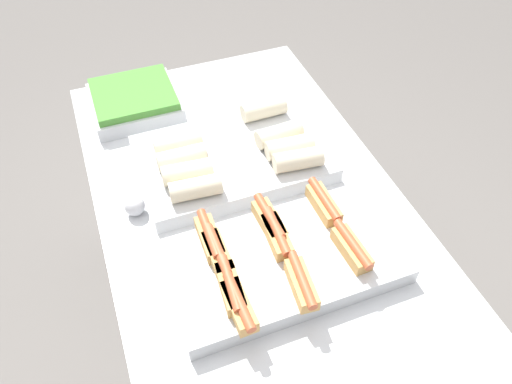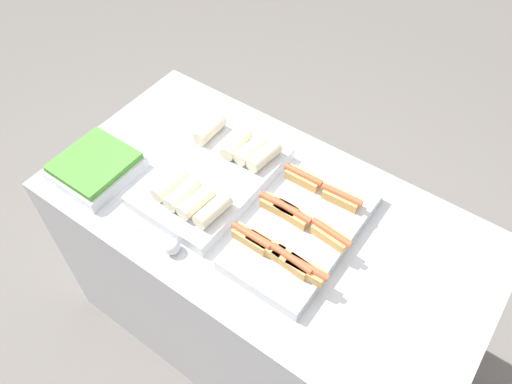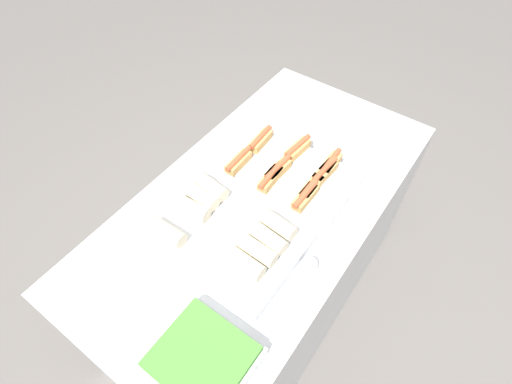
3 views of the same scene
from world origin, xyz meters
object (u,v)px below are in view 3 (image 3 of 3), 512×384
object	(u,v)px
tray_wraps	(224,233)
serving_spoon_near	(308,267)
tray_hotdogs	(285,170)
tray_side_front	(203,359)

from	to	relation	value
tray_wraps	serving_spoon_near	distance (m)	0.31
tray_hotdogs	serving_spoon_near	bearing A→B (deg)	-136.66
tray_side_front	serving_spoon_near	bearing A→B (deg)	-11.84
tray_wraps	tray_side_front	xyz separation A→B (m)	(-0.37, -0.21, -0.00)
tray_hotdogs	tray_wraps	world-z (taller)	tray_wraps
tray_hotdogs	tray_wraps	distance (m)	0.38
tray_wraps	serving_spoon_near	size ratio (longest dim) A/B	2.16
tray_hotdogs	serving_spoon_near	xyz separation A→B (m)	(-0.31, -0.30, -0.01)
serving_spoon_near	tray_wraps	bearing A→B (deg)	101.83
tray_wraps	serving_spoon_near	bearing A→B (deg)	-78.17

